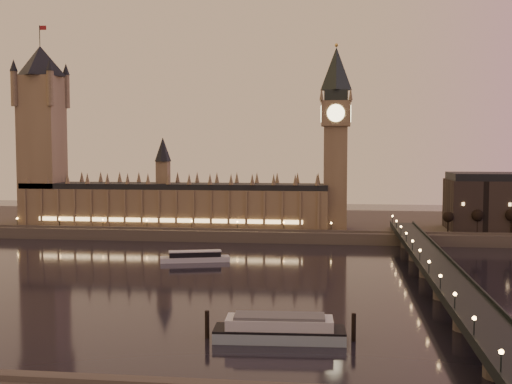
% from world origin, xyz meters
% --- Properties ---
extents(ground, '(700.00, 700.00, 0.00)m').
position_xyz_m(ground, '(0.00, 0.00, 0.00)').
color(ground, black).
rests_on(ground, ground).
extents(far_embankment, '(560.00, 130.00, 6.00)m').
position_xyz_m(far_embankment, '(30.00, 165.00, 3.00)').
color(far_embankment, '#423D35').
rests_on(far_embankment, ground).
extents(palace_of_westminster, '(180.00, 26.62, 52.00)m').
position_xyz_m(palace_of_westminster, '(-40.12, 120.99, 21.71)').
color(palace_of_westminster, brown).
rests_on(palace_of_westminster, ground).
extents(victoria_tower, '(31.68, 31.68, 118.00)m').
position_xyz_m(victoria_tower, '(-120.00, 121.00, 65.79)').
color(victoria_tower, brown).
rests_on(victoria_tower, ground).
extents(big_ben, '(17.68, 17.68, 104.00)m').
position_xyz_m(big_ben, '(53.99, 120.99, 63.95)').
color(big_ben, brown).
rests_on(big_ben, ground).
extents(westminster_bridge, '(13.20, 260.00, 15.30)m').
position_xyz_m(westminster_bridge, '(91.61, 0.00, 5.52)').
color(westminster_bridge, black).
rests_on(westminster_bridge, ground).
extents(bare_tree_0, '(6.28, 6.28, 12.77)m').
position_xyz_m(bare_tree_0, '(114.75, 109.00, 15.54)').
color(bare_tree_0, black).
rests_on(bare_tree_0, ground).
extents(bare_tree_1, '(6.28, 6.28, 12.77)m').
position_xyz_m(bare_tree_1, '(130.55, 109.00, 15.54)').
color(bare_tree_1, black).
rests_on(bare_tree_1, ground).
extents(bare_tree_2, '(6.28, 6.28, 12.77)m').
position_xyz_m(bare_tree_2, '(146.35, 109.00, 15.54)').
color(bare_tree_2, black).
rests_on(bare_tree_2, ground).
extents(cruise_boat_a, '(32.16, 15.08, 5.04)m').
position_xyz_m(cruise_boat_a, '(-9.20, 40.88, 2.22)').
color(cruise_boat_a, silver).
rests_on(cruise_boat_a, ground).
extents(moored_barge, '(41.10, 11.96, 7.54)m').
position_xyz_m(moored_barge, '(39.81, -73.48, 3.18)').
color(moored_barge, '#8AA4B0').
rests_on(moored_barge, ground).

